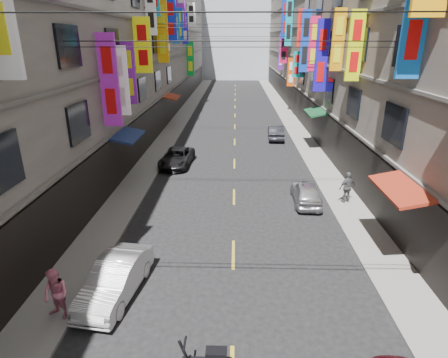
# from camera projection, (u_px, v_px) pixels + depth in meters

# --- Properties ---
(sidewalk_left) EXTENTS (2.00, 90.00, 0.12)m
(sidewalk_left) POSITION_uv_depth(u_px,v_px,m) (176.00, 126.00, 37.95)
(sidewalk_left) COLOR slate
(sidewalk_left) RESTS_ON ground
(sidewalk_right) EXTENTS (2.00, 90.00, 0.12)m
(sidewalk_right) POSITION_uv_depth(u_px,v_px,m) (294.00, 126.00, 37.62)
(sidewalk_right) COLOR slate
(sidewalk_right) RESTS_ON ground
(building_row_left) EXTENTS (10.14, 90.00, 19.00)m
(building_row_left) POSITION_uv_depth(u_px,v_px,m) (107.00, 26.00, 34.82)
(building_row_left) COLOR gray
(building_row_left) RESTS_ON ground
(building_row_right) EXTENTS (10.14, 90.00, 19.00)m
(building_row_right) POSITION_uv_depth(u_px,v_px,m) (367.00, 25.00, 34.16)
(building_row_right) COLOR gray
(building_row_right) RESTS_ON ground
(haze_block) EXTENTS (18.00, 8.00, 22.00)m
(haze_block) POSITION_uv_depth(u_px,v_px,m) (236.00, 26.00, 80.78)
(haze_block) COLOR #AAB0BD
(haze_block) RESTS_ON ground
(shop_signage) EXTENTS (14.00, 55.00, 11.98)m
(shop_signage) POSITION_uv_depth(u_px,v_px,m) (236.00, 27.00, 28.01)
(shop_signage) COLOR #1032BC
(shop_signage) RESTS_ON ground
(street_awnings) EXTENTS (13.99, 35.20, 0.41)m
(street_awnings) POSITION_uv_depth(u_px,v_px,m) (213.00, 136.00, 21.81)
(street_awnings) COLOR #144C17
(street_awnings) RESTS_ON ground
(overhead_cables) EXTENTS (14.00, 38.04, 1.24)m
(overhead_cables) POSITION_uv_depth(u_px,v_px,m) (236.00, 30.00, 23.49)
(overhead_cables) COLOR black
(overhead_cables) RESTS_ON ground
(lane_markings) EXTENTS (0.12, 80.20, 0.01)m
(lane_markings) POSITION_uv_depth(u_px,v_px,m) (235.00, 134.00, 35.00)
(lane_markings) COLOR gold
(lane_markings) RESTS_ON ground
(scooter_far_right) EXTENTS (0.72, 1.76, 1.14)m
(scooter_far_right) POSITION_uv_depth(u_px,v_px,m) (303.00, 192.00, 20.48)
(scooter_far_right) COLOR black
(scooter_far_right) RESTS_ON ground
(car_left_mid) EXTENTS (1.88, 4.04, 1.28)m
(car_left_mid) POSITION_uv_depth(u_px,v_px,m) (115.00, 279.00, 12.69)
(car_left_mid) COLOR silver
(car_left_mid) RESTS_ON ground
(car_left_far) EXTENTS (2.25, 4.33, 1.16)m
(car_left_far) POSITION_uv_depth(u_px,v_px,m) (177.00, 157.00, 25.96)
(car_left_far) COLOR black
(car_left_far) RESTS_ON ground
(car_right_mid) EXTENTS (1.52, 3.54, 1.19)m
(car_right_mid) POSITION_uv_depth(u_px,v_px,m) (306.00, 192.00, 19.99)
(car_right_mid) COLOR silver
(car_right_mid) RESTS_ON ground
(car_right_far) EXTENTS (1.45, 3.76, 1.22)m
(car_right_far) POSITION_uv_depth(u_px,v_px,m) (276.00, 132.00, 32.89)
(car_right_far) COLOR #24252C
(car_right_far) RESTS_ON ground
(pedestrian_lfar) EXTENTS (0.98, 0.85, 1.70)m
(pedestrian_lfar) POSITION_uv_depth(u_px,v_px,m) (56.00, 294.00, 11.40)
(pedestrian_lfar) COLOR pink
(pedestrian_lfar) RESTS_ON sidewalk_left
(pedestrian_rfar) EXTENTS (1.14, 0.91, 1.70)m
(pedestrian_rfar) POSITION_uv_depth(u_px,v_px,m) (347.00, 187.00, 19.68)
(pedestrian_rfar) COLOR #515153
(pedestrian_rfar) RESTS_ON sidewalk_right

